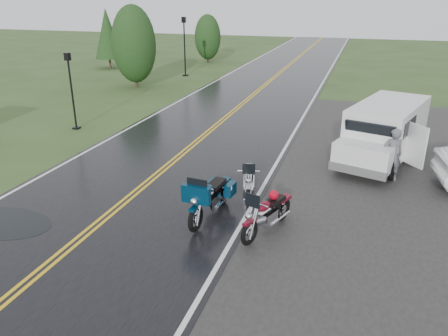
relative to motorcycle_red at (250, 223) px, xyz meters
The scene contains 12 objects.
ground 4.36m from the motorcycle_red, behind, with size 120.00×120.00×0.00m, color #2D471E.
road 11.41m from the motorcycle_red, 112.05° to the left, with size 8.00×100.00×0.04m, color black.
motorcycle_red is the anchor object (origin of this frame).
motorcycle_teal 1.54m from the motorcycle_red, behind, with size 0.91×2.50×1.48m, color #05263D, non-canonical shape.
motorcycle_silver 2.35m from the motorcycle_red, 105.35° to the left, with size 0.76×2.08×1.23m, color #97999E, non-canonical shape.
van_white 6.40m from the motorcycle_red, 72.85° to the left, with size 2.12×5.66×2.22m, color silver, non-canonical shape.
person_at_van 6.52m from the motorcycle_red, 57.50° to the left, with size 0.68×0.44×1.85m, color #535258.
lamp_post_near_left 13.06m from the motorcycle_red, 143.75° to the left, with size 0.31×0.31×3.58m, color black, non-canonical shape.
lamp_post_far_left 25.61m from the motorcycle_red, 115.91° to the left, with size 0.38×0.38×4.48m, color black, non-canonical shape.
tree_left_mid 21.86m from the motorcycle_red, 125.49° to the left, with size 2.97×2.97×4.64m, color #1E3D19, non-canonical shape.
tree_left_far 32.87m from the motorcycle_red, 111.38° to the left, with size 2.42×2.42×3.72m, color #1E3D19, non-canonical shape.
pine_left_far 31.15m from the motorcycle_red, 127.52° to the left, with size 2.33×2.33×4.85m, color #1E3D19, non-canonical shape.
Camera 1 is at (6.56, -9.84, 5.92)m, focal length 35.00 mm.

